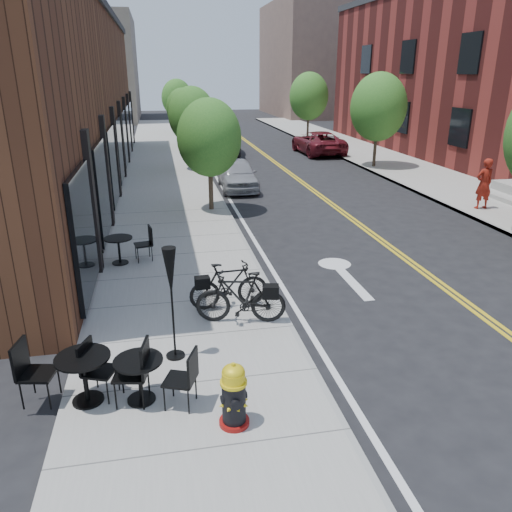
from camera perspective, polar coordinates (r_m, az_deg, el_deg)
ground at (r=9.77m, az=4.29°, el=-8.57°), size 120.00×120.00×0.00m
sidewalk_near at (r=18.82m, az=-9.69°, el=5.71°), size 4.00×70.00×0.12m
sidewalk_far at (r=22.50m, az=22.71°, el=6.81°), size 4.00×70.00×0.12m
building_near at (r=22.65m, az=-22.48°, el=15.79°), size 5.00×28.00×7.00m
bg_building_left at (r=56.52m, az=-17.85°, el=19.69°), size 8.00×14.00×10.00m
bg_building_right at (r=61.06m, az=6.94°, el=21.37°), size 10.00×16.00×12.00m
tree_near_a at (r=17.45m, az=-5.36°, el=13.29°), size 2.20×2.20×3.81m
tree_near_b at (r=25.37m, az=-7.33°, el=15.64°), size 2.30×2.30×3.98m
tree_near_c at (r=33.35m, az=-8.35°, el=16.35°), size 2.10×2.10×3.67m
tree_near_d at (r=41.31m, az=-9.01°, el=17.40°), size 2.40×2.40×4.11m
tree_far_b at (r=26.64m, az=13.81°, el=16.19°), size 2.80×2.80×4.62m
tree_far_c at (r=37.88m, az=6.06°, el=17.69°), size 2.80×2.80×4.62m
fire_hydrant at (r=7.03m, az=-2.56°, el=-15.66°), size 0.50×0.50×0.97m
bicycle_left at (r=9.60m, az=-1.78°, el=-4.73°), size 1.81×0.85×1.05m
bicycle_right at (r=10.23m, az=-3.13°, el=-3.33°), size 1.67×0.59×0.98m
bistro_set_a at (r=7.66m, az=-13.20°, el=-13.00°), size 1.69×1.00×0.90m
bistro_set_b at (r=7.83m, az=-19.02°, el=-12.45°), size 1.87×0.93×0.98m
bistro_set_c at (r=13.04m, az=-15.41°, el=1.04°), size 1.69×0.84×0.89m
patio_umbrella at (r=8.20m, az=-9.73°, el=-2.75°), size 0.32×0.32×1.98m
parked_car_a at (r=21.41m, az=-2.14°, el=9.33°), size 1.64×3.80×1.28m
parked_car_b at (r=30.78m, az=-3.67°, el=12.93°), size 2.01×4.84×1.56m
parked_car_c at (r=34.65m, az=-4.55°, el=13.57°), size 2.16×4.81×1.37m
parked_car_far at (r=31.24m, az=7.10°, el=12.74°), size 2.37×4.95×1.36m
pedestrian at (r=19.45m, az=24.61°, el=7.52°), size 0.68×0.47×1.78m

